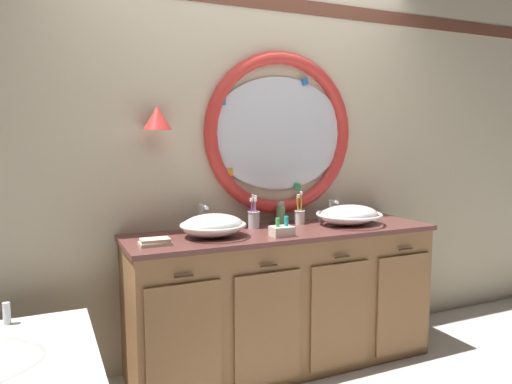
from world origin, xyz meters
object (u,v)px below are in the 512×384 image
object	(u,v)px
soap_dispenser	(281,214)
sink_basin_left	(213,225)
toothbrush_holder_left	(254,218)
toiletry_basket	(282,230)
sink_basin_right	(349,215)
folded_hand_towel	(155,242)
toothbrush_holder_right	(300,216)

from	to	relation	value
soap_dispenser	sink_basin_left	bearing A→B (deg)	-159.10
sink_basin_left	toothbrush_holder_left	xyz separation A→B (m)	(0.33, 0.15, -0.00)
sink_basin_left	toiletry_basket	size ratio (longest dim) A/B	2.97
sink_basin_right	toothbrush_holder_left	distance (m)	0.64
toothbrush_holder_left	folded_hand_towel	world-z (taller)	toothbrush_holder_left
soap_dispenser	toiletry_basket	bearing A→B (deg)	-116.25
toothbrush_holder_right	toiletry_basket	xyz separation A→B (m)	(-0.29, -0.31, -0.02)
sink_basin_left	toothbrush_holder_left	world-z (taller)	toothbrush_holder_left
sink_basin_left	toothbrush_holder_right	world-z (taller)	toothbrush_holder_right
sink_basin_left	toiletry_basket	xyz separation A→B (m)	(0.38, -0.14, -0.04)
soap_dispenser	folded_hand_towel	bearing A→B (deg)	-162.76
toiletry_basket	soap_dispenser	bearing A→B (deg)	63.75
toothbrush_holder_right	soap_dispenser	world-z (taller)	toothbrush_holder_right
toothbrush_holder_left	folded_hand_towel	distance (m)	0.72
toothbrush_holder_right	folded_hand_towel	bearing A→B (deg)	-167.00
soap_dispenser	toiletry_basket	world-z (taller)	soap_dispenser
sink_basin_left	toiletry_basket	world-z (taller)	sink_basin_left
toothbrush_holder_left	toothbrush_holder_right	bearing A→B (deg)	2.01
toothbrush_holder_right	soap_dispenser	bearing A→B (deg)	159.59
sink_basin_left	folded_hand_towel	size ratio (longest dim) A/B	2.30
sink_basin_right	toiletry_basket	bearing A→B (deg)	-166.21
toothbrush_holder_left	folded_hand_towel	size ratio (longest dim) A/B	1.28
toiletry_basket	folded_hand_towel	bearing A→B (deg)	174.55
sink_basin_left	folded_hand_towel	bearing A→B (deg)	-168.70
toothbrush_holder_right	soap_dispenser	xyz separation A→B (m)	(-0.12, 0.04, 0.01)
sink_basin_left	toothbrush_holder_right	size ratio (longest dim) A/B	1.76
toiletry_basket	toothbrush_holder_left	bearing A→B (deg)	99.45
toothbrush_holder_right	soap_dispenser	distance (m)	0.13
soap_dispenser	toothbrush_holder_right	bearing A→B (deg)	-20.41
toothbrush_holder_left	sink_basin_left	bearing A→B (deg)	-154.90
folded_hand_towel	toothbrush_holder_right	bearing A→B (deg)	13.00
toothbrush_holder_right	toiletry_basket	world-z (taller)	toothbrush_holder_right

